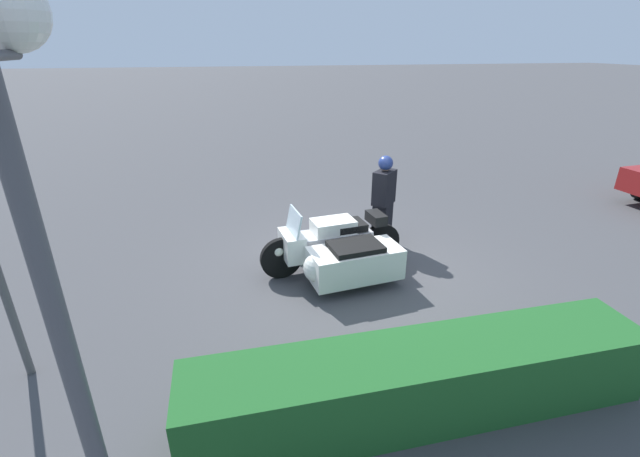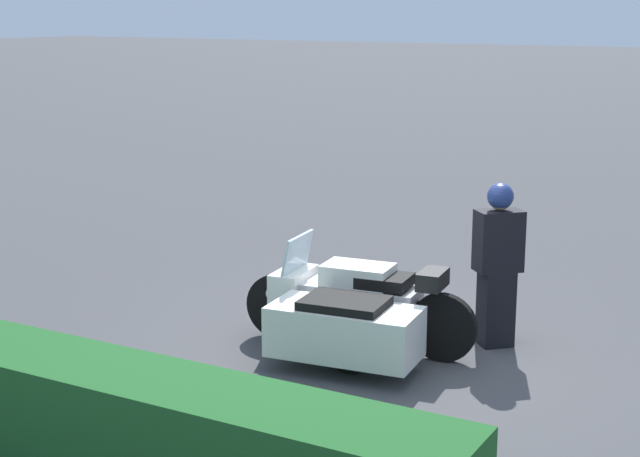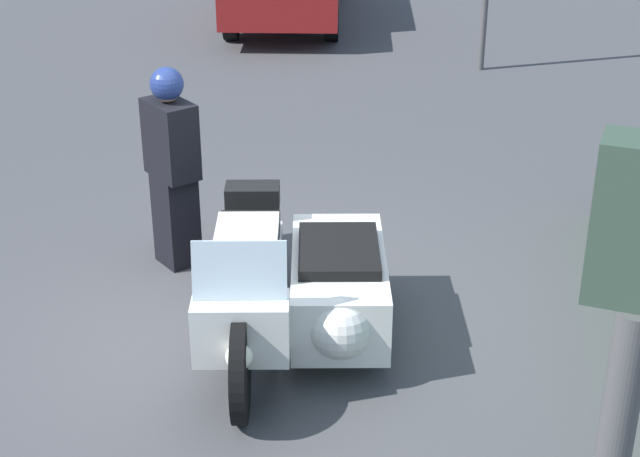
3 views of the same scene
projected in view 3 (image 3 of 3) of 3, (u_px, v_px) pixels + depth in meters
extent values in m
plane|color=#424244|center=(276.00, 315.00, 7.78)|extent=(160.00, 160.00, 0.00)
cylinder|color=black|center=(240.00, 371.00, 6.44)|extent=(0.72, 0.18, 0.71)
cylinder|color=black|center=(255.00, 244.00, 8.11)|extent=(0.72, 0.18, 0.71)
cylinder|color=black|center=(338.00, 297.00, 7.48)|extent=(0.56, 0.16, 0.56)
cube|color=#B7B7BC|center=(248.00, 286.00, 7.23)|extent=(1.35, 0.62, 0.45)
cube|color=silver|center=(247.00, 247.00, 7.08)|extent=(0.76, 0.53, 0.24)
cube|color=black|center=(249.00, 232.00, 7.36)|extent=(0.57, 0.51, 0.12)
cube|color=silver|center=(241.00, 329.00, 6.52)|extent=(0.39, 0.68, 0.44)
cube|color=silver|center=(239.00, 270.00, 6.39)|extent=(0.18, 0.63, 0.40)
sphere|color=white|center=(239.00, 357.00, 6.34)|extent=(0.18, 0.18, 0.18)
cube|color=silver|center=(338.00, 285.00, 7.36)|extent=(1.54, 0.86, 0.50)
sphere|color=silver|center=(341.00, 326.00, 6.79)|extent=(0.48, 0.48, 0.48)
cube|color=black|center=(339.00, 251.00, 7.24)|extent=(0.87, 0.68, 0.09)
cube|color=black|center=(253.00, 196.00, 7.79)|extent=(0.29, 0.45, 0.18)
cube|color=black|center=(176.00, 219.00, 8.43)|extent=(0.44, 0.44, 0.82)
cube|color=black|center=(171.00, 139.00, 8.11)|extent=(0.55, 0.54, 0.65)
sphere|color=tan|center=(167.00, 89.00, 7.92)|extent=(0.22, 0.22, 0.22)
sphere|color=navy|center=(167.00, 84.00, 7.90)|extent=(0.28, 0.28, 0.28)
cylinder|color=black|center=(231.00, 18.00, 15.17)|extent=(0.69, 0.26, 0.67)
cylinder|color=black|center=(332.00, 19.00, 15.12)|extent=(0.69, 0.26, 0.67)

